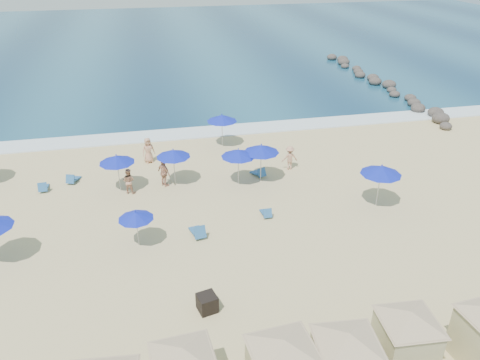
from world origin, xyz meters
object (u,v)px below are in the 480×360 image
Objects in this scene: umbrella_8 at (222,118)px; beachgoer_0 at (129,181)px; umbrella_5 at (136,215)px; umbrella_9 at (261,149)px; umbrella_6 at (173,153)px; cabana_3 at (347,353)px; umbrella_7 at (238,153)px; beachgoer_3 at (148,150)px; beachgoer_2 at (290,158)px; cabana_4 at (408,330)px; beachgoer_1 at (164,173)px; trash_bin at (207,303)px; rock_jetty at (380,83)px; cabana_2 at (283,360)px; umbrella_10 at (381,170)px; umbrella_4 at (117,159)px.

beachgoer_0 is (-7.00, -6.12, -1.43)m from umbrella_8.
umbrella_9 is (7.98, 5.70, 0.49)m from umbrella_5.
cabana_3 is at bearing -75.24° from umbrella_6.
beachgoer_3 is at bearing 140.34° from umbrella_7.
beachgoer_2 is at bearing -52.69° from umbrella_8.
cabana_4 reaches higher than beachgoer_0.
beachgoer_0 is 0.87× the size of beachgoer_1.
beachgoer_1 is (-0.97, 11.79, 0.55)m from trash_bin.
cabana_2 reaches higher than rock_jetty.
cabana_2 is at bearing -129.39° from umbrella_10.
cabana_2 is 1.79× the size of umbrella_4.
beachgoer_1 is at bearing 174.55° from umbrella_9.
beachgoer_1 reaches higher than beachgoer_3.
cabana_2 is 1.78× the size of umbrella_7.
umbrella_9 is at bearing 142.41° from umbrella_10.
umbrella_4 is 9.46m from umbrella_8.
umbrella_5 is at bearing -144.44° from umbrella_9.
rock_jetty is 40.61m from cabana_2.
umbrella_8 reaches higher than umbrella_7.
beachgoer_1 is 1.02× the size of beachgoer_3.
trash_bin is 15.77m from beachgoer_3.
beachgoer_2 is at bearing -150.98° from beachgoer_0.
umbrella_9 is (3.31, 15.83, 0.68)m from cabana_2.
umbrella_7 is at bearing 149.14° from umbrella_10.
cabana_3 reaches higher than umbrella_9.
trash_bin is at bearing -127.87° from rock_jetty.
umbrella_8 is at bearing 97.81° from cabana_4.
cabana_2 is at bearing -81.31° from trash_bin.
rock_jetty is 37.87m from trash_bin.
umbrella_5 is 0.82× the size of umbrella_7.
umbrella_9 is at bearing -158.11° from beachgoer_0.
umbrella_10 reaches higher than trash_bin.
umbrella_8 is (6.56, 11.98, 0.45)m from umbrella_5.
umbrella_4 is at bearing -146.17° from rock_jetty.
umbrella_5 reaches higher than beachgoer_0.
umbrella_5 is 1.23× the size of beachgoer_2.
beachgoer_1 is at bearing -163.69° from umbrella_6.
umbrella_9 reaches higher than beachgoer_0.
cabana_4 is at bearing -56.58° from umbrella_4.
cabana_2 is at bearing -70.96° from umbrella_4.
beachgoer_3 is (-12.97, 9.03, -1.43)m from umbrella_10.
cabana_3 is 2.35× the size of beachgoer_1.
umbrella_10 is (11.16, 6.63, 1.96)m from trash_bin.
beachgoer_3 is (-5.94, 20.44, -0.67)m from cabana_3.
cabana_4 is at bearing -84.23° from umbrella_9.
cabana_3 reaches higher than umbrella_6.
umbrella_4 is 1.01× the size of umbrella_6.
cabana_3 is (2.22, -0.15, -0.02)m from cabana_2.
umbrella_6 reaches higher than beachgoer_1.
umbrella_4 reaches higher than trash_bin.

